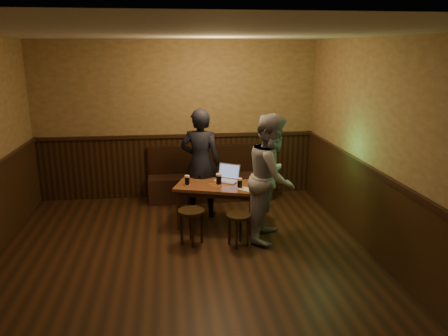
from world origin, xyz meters
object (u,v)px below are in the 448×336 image
Objects in this scene: bench at (210,182)px; pint_mid at (219,179)px; pint_right at (240,183)px; person_grey at (272,177)px; stool_left at (191,217)px; pint_left at (187,180)px; laptop at (227,176)px; stool_right at (239,221)px; person_suit at (201,163)px; pub_table at (218,190)px.

bench reaches higher than pint_mid.
person_grey is at bearing -39.20° from pint_right.
pint_mid reaches higher than stool_left.
pint_left is 0.33× the size of laptop.
stool_right is 3.13× the size of pint_right.
stool_right is at bearing -84.50° from bench.
pint_right is (0.10, 0.55, 0.37)m from stool_right.
bench is 1.01m from person_suit.
pint_left is 0.65m from laptop.
stool_left is 0.28× the size of person_suit.
stool_left is 0.28× the size of person_grey.
bench is at bearing 90.47° from pint_mid.
laptop is 0.91m from person_grey.
laptop is 0.52m from person_suit.
pint_mid is at bearing 76.59° from person_grey.
stool_right is (0.20, -2.03, 0.06)m from bench.
stool_right is at bearing -100.46° from pint_right.
stool_right is at bearing -76.13° from pint_mid.
pint_right is at bearing 79.54° from stool_right.
pub_table is 0.49m from pint_left.
pint_mid is 0.09× the size of person_grey.
pint_left reaches higher than pub_table.
pint_left reaches higher than pint_right.
person_grey is (0.51, 0.22, 0.53)m from stool_right.
person_grey is at bearing -68.80° from bench.
pub_table is 0.61m from person_suit.
pint_mid reaches higher than stool_right.
pint_right is at bearing 140.96° from person_suit.
pint_right reaches higher than stool_left.
bench is at bearing 108.27° from pub_table.
pint_left is at bearing 75.16° from person_suit.
bench is at bearing 95.50° from stool_right.
person_suit is at bearing 78.65° from stool_left.
person_grey is (0.70, -0.53, 0.33)m from pub_table.
stool_right is at bearing 122.21° from person_suit.
laptop is (0.61, 0.78, 0.33)m from stool_left.
pint_left is at bearing -165.96° from pub_table.
stool_left is 0.72m from pint_left.
pub_table is 3.10× the size of laptop.
laptop is at bearing 155.93° from person_suit.
person_grey is (1.17, -0.56, 0.16)m from pint_left.
pub_table is 3.03× the size of stool_right.
bench is 4.41× the size of stool_left.
stool_left is at bearing 117.59° from person_grey.
pint_mid is 0.10× the size of person_suit.
pint_mid is at bearing -4.56° from pint_left.
pub_table is at bearing -90.00° from bench.
person_suit is (-0.42, 1.23, 0.51)m from stool_right.
stool_left reaches higher than stool_right.
laptop is (-0.03, 0.93, 0.36)m from stool_right.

